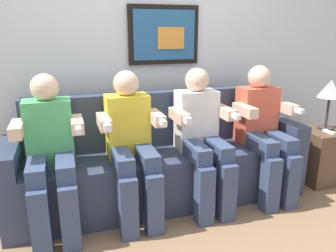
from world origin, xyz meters
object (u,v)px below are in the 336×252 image
at_px(couch, 161,165).
at_px(person_right_center, 202,134).
at_px(table_lamp, 330,91).
at_px(person_leftmost, 50,150).
at_px(side_table_right, 321,155).
at_px(person_rightmost, 264,128).
at_px(spare_remote_on_table, 329,132).
at_px(person_left_center, 131,141).

height_order(couch, person_right_center, person_right_center).
xyz_separation_m(couch, table_lamp, (1.58, -0.08, 0.55)).
height_order(person_leftmost, side_table_right, person_leftmost).
height_order(person_rightmost, spare_remote_on_table, person_rightmost).
bearing_deg(person_rightmost, couch, 168.75).
bearing_deg(person_rightmost, person_left_center, -179.98).
distance_m(person_right_center, side_table_right, 1.32).
relative_size(couch, person_rightmost, 2.16).
bearing_deg(side_table_right, person_rightmost, -175.05).
height_order(couch, spare_remote_on_table, couch).
bearing_deg(couch, person_rightmost, -11.25).
distance_m(person_leftmost, person_left_center, 0.56).
distance_m(person_left_center, side_table_right, 1.87).
distance_m(person_rightmost, table_lamp, 0.78).
bearing_deg(person_rightmost, person_right_center, -179.95).
relative_size(person_right_center, spare_remote_on_table, 8.54).
distance_m(person_leftmost, person_right_center, 1.13).
xyz_separation_m(side_table_right, table_lamp, (0.03, 0.03, 0.61)).
bearing_deg(table_lamp, couch, 177.10).
bearing_deg(couch, person_right_center, -30.91).
distance_m(person_left_center, person_right_center, 0.56).
relative_size(person_left_center, person_right_center, 1.00).
height_order(couch, side_table_right, couch).
bearing_deg(person_leftmost, person_right_center, -0.02).
bearing_deg(person_rightmost, person_leftmost, 180.00).
bearing_deg(person_leftmost, table_lamp, 2.08).
bearing_deg(person_leftmost, side_table_right, 1.46).
height_order(person_right_center, side_table_right, person_right_center).
bearing_deg(couch, spare_remote_on_table, -7.17).
relative_size(person_right_center, side_table_right, 2.22).
xyz_separation_m(person_right_center, side_table_right, (1.27, 0.06, -0.36)).
bearing_deg(person_leftmost, spare_remote_on_table, -0.57).
relative_size(person_right_center, person_rightmost, 1.00).
distance_m(side_table_right, table_lamp, 0.61).
height_order(person_leftmost, table_lamp, person_leftmost).
xyz_separation_m(person_left_center, spare_remote_on_table, (1.81, -0.02, -0.10)).
xyz_separation_m(person_leftmost, person_rightmost, (1.69, 0.00, 0.00)).
bearing_deg(side_table_right, table_lamp, 39.68).
bearing_deg(person_rightmost, table_lamp, 6.82).
bearing_deg(table_lamp, person_right_center, -176.11).
height_order(person_rightmost, table_lamp, person_rightmost).
relative_size(person_right_center, table_lamp, 2.41).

